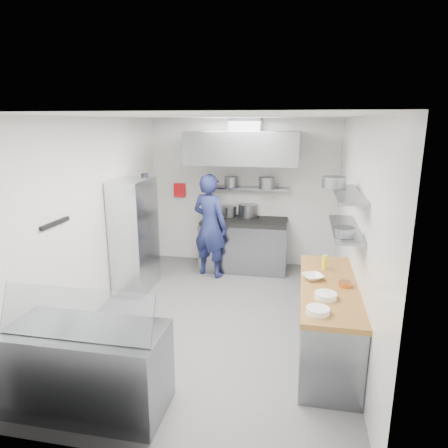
% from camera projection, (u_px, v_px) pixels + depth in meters
% --- Properties ---
extents(floor, '(5.00, 5.00, 0.00)m').
position_uv_depth(floor, '(216.00, 319.00, 5.69)').
color(floor, '#49494B').
rests_on(floor, ground).
extents(ceiling, '(5.00, 5.00, 0.00)m').
position_uv_depth(ceiling, '(215.00, 116.00, 5.00)').
color(ceiling, silver).
rests_on(ceiling, wall_back).
extents(wall_back, '(3.60, 2.80, 0.02)m').
position_uv_depth(wall_back, '(243.00, 193.00, 7.72)').
color(wall_back, white).
rests_on(wall_back, floor).
extents(wall_front, '(3.60, 2.80, 0.02)m').
position_uv_depth(wall_front, '(145.00, 306.00, 2.97)').
color(wall_front, white).
rests_on(wall_front, floor).
extents(wall_left, '(2.80, 5.00, 0.02)m').
position_uv_depth(wall_left, '(92.00, 218.00, 5.68)').
color(wall_left, white).
rests_on(wall_left, floor).
extents(wall_right, '(2.80, 5.00, 0.02)m').
position_uv_depth(wall_right, '(355.00, 231.00, 5.01)').
color(wall_right, white).
rests_on(wall_right, floor).
extents(gas_range, '(1.60, 0.80, 0.90)m').
position_uv_depth(gas_range, '(244.00, 246.00, 7.56)').
color(gas_range, gray).
rests_on(gas_range, floor).
extents(cooktop, '(1.57, 0.78, 0.06)m').
position_uv_depth(cooktop, '(245.00, 221.00, 7.44)').
color(cooktop, black).
rests_on(cooktop, gas_range).
extents(stock_pot_left, '(0.27, 0.27, 0.20)m').
position_uv_depth(stock_pot_left, '(229.00, 211.00, 7.69)').
color(stock_pot_left, slate).
rests_on(stock_pot_left, cooktop).
extents(stock_pot_mid, '(0.37, 0.37, 0.24)m').
position_uv_depth(stock_pot_mid, '(248.00, 210.00, 7.67)').
color(stock_pot_mid, slate).
rests_on(stock_pot_mid, cooktop).
extents(over_range_shelf, '(1.60, 0.30, 0.04)m').
position_uv_depth(over_range_shelf, '(247.00, 188.00, 7.52)').
color(over_range_shelf, gray).
rests_on(over_range_shelf, wall_back).
extents(shelf_pot_a, '(0.26, 0.26, 0.18)m').
position_uv_depth(shelf_pot_a, '(231.00, 181.00, 7.58)').
color(shelf_pot_a, slate).
rests_on(shelf_pot_a, over_range_shelf).
extents(shelf_pot_b, '(0.28, 0.28, 0.22)m').
position_uv_depth(shelf_pot_b, '(267.00, 183.00, 7.22)').
color(shelf_pot_b, slate).
rests_on(shelf_pot_b, over_range_shelf).
extents(extractor_hood, '(1.90, 1.15, 0.55)m').
position_uv_depth(extractor_hood, '(244.00, 147.00, 6.93)').
color(extractor_hood, gray).
rests_on(extractor_hood, wall_back).
extents(hood_duct, '(0.55, 0.55, 0.24)m').
position_uv_depth(hood_duct, '(246.00, 125.00, 7.05)').
color(hood_duct, slate).
rests_on(hood_duct, extractor_hood).
extents(red_firebox, '(0.22, 0.10, 0.26)m').
position_uv_depth(red_firebox, '(180.00, 190.00, 7.89)').
color(red_firebox, red).
rests_on(red_firebox, wall_back).
extents(chef, '(0.80, 0.67, 1.86)m').
position_uv_depth(chef, '(210.00, 226.00, 7.11)').
color(chef, navy).
rests_on(chef, floor).
extents(wire_rack, '(0.50, 0.90, 1.85)m').
position_uv_depth(wire_rack, '(135.00, 236.00, 6.52)').
color(wire_rack, silver).
rests_on(wire_rack, floor).
extents(rack_bin_a, '(0.17, 0.22, 0.20)m').
position_uv_depth(rack_bin_a, '(141.00, 238.00, 6.80)').
color(rack_bin_a, white).
rests_on(rack_bin_a, wire_rack).
extents(rack_bin_b, '(0.13, 0.16, 0.14)m').
position_uv_depth(rack_bin_b, '(146.00, 207.00, 6.94)').
color(rack_bin_b, yellow).
rests_on(rack_bin_b, wire_rack).
extents(rack_jar, '(0.12, 0.12, 0.18)m').
position_uv_depth(rack_jar, '(145.00, 179.00, 6.70)').
color(rack_jar, black).
rests_on(rack_jar, wire_rack).
extents(knife_strip, '(0.04, 0.55, 0.05)m').
position_uv_depth(knife_strip, '(55.00, 223.00, 4.78)').
color(knife_strip, black).
rests_on(knife_strip, wall_left).
extents(prep_counter_base, '(0.62, 2.00, 0.84)m').
position_uv_depth(prep_counter_base, '(327.00, 322.00, 4.75)').
color(prep_counter_base, gray).
rests_on(prep_counter_base, floor).
extents(prep_counter_top, '(0.65, 2.04, 0.06)m').
position_uv_depth(prep_counter_top, '(329.00, 287.00, 4.63)').
color(prep_counter_top, olive).
rests_on(prep_counter_top, prep_counter_base).
extents(plate_stack_a, '(0.23, 0.23, 0.06)m').
position_uv_depth(plate_stack_a, '(318.00, 311.00, 3.92)').
color(plate_stack_a, white).
rests_on(plate_stack_a, prep_counter_top).
extents(plate_stack_b, '(0.24, 0.24, 0.06)m').
position_uv_depth(plate_stack_b, '(326.00, 296.00, 4.26)').
color(plate_stack_b, white).
rests_on(plate_stack_b, prep_counter_top).
extents(copper_pan, '(0.14, 0.14, 0.06)m').
position_uv_depth(copper_pan, '(345.00, 284.00, 4.56)').
color(copper_pan, '#CD7239').
rests_on(copper_pan, prep_counter_top).
extents(squeeze_bottle, '(0.06, 0.06, 0.18)m').
position_uv_depth(squeeze_bottle, '(324.00, 262.00, 5.10)').
color(squeeze_bottle, yellow).
rests_on(squeeze_bottle, prep_counter_top).
extents(mixing_bowl, '(0.31, 0.31, 0.06)m').
position_uv_depth(mixing_bowl, '(313.00, 277.00, 4.77)').
color(mixing_bowl, white).
rests_on(mixing_bowl, prep_counter_top).
extents(wall_shelf_lower, '(0.30, 1.30, 0.04)m').
position_uv_depth(wall_shelf_lower, '(345.00, 229.00, 4.73)').
color(wall_shelf_lower, gray).
rests_on(wall_shelf_lower, wall_right).
extents(wall_shelf_upper, '(0.30, 1.30, 0.04)m').
position_uv_depth(wall_shelf_upper, '(348.00, 194.00, 4.63)').
color(wall_shelf_upper, gray).
rests_on(wall_shelf_upper, wall_right).
extents(shelf_pot_c, '(0.23, 0.23, 0.10)m').
position_uv_depth(shelf_pot_c, '(344.00, 232.00, 4.33)').
color(shelf_pot_c, slate).
rests_on(shelf_pot_c, wall_shelf_lower).
extents(shelf_pot_d, '(0.29, 0.29, 0.14)m').
position_uv_depth(shelf_pot_d, '(334.00, 182.00, 4.90)').
color(shelf_pot_d, slate).
rests_on(shelf_pot_d, wall_shelf_upper).
extents(display_case, '(1.50, 0.70, 0.85)m').
position_uv_depth(display_case, '(88.00, 369.00, 3.84)').
color(display_case, gray).
rests_on(display_case, floor).
extents(display_glass, '(1.47, 0.19, 0.42)m').
position_uv_depth(display_glass, '(75.00, 313.00, 3.57)').
color(display_glass, silver).
rests_on(display_glass, display_case).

